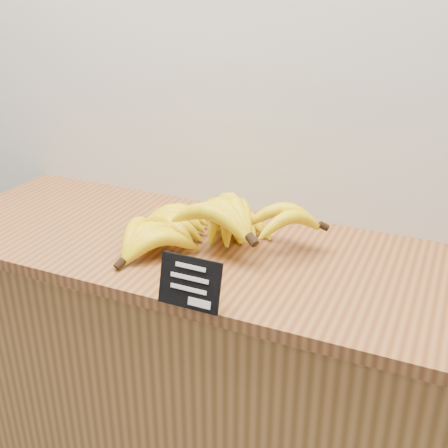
% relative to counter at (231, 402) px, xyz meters
% --- Properties ---
extents(counter, '(1.50, 0.50, 0.90)m').
position_rel_counter_xyz_m(counter, '(0.00, 0.00, 0.00)').
color(counter, '#A16D34').
rests_on(counter, ground).
extents(counter_top, '(1.58, 0.54, 0.03)m').
position_rel_counter_xyz_m(counter_top, '(0.00, 0.00, 0.47)').
color(counter_top, '#93592D').
rests_on(counter_top, counter).
extents(chalkboard_sign, '(0.13, 0.03, 0.10)m').
position_rel_counter_xyz_m(chalkboard_sign, '(0.02, -0.26, 0.53)').
color(chalkboard_sign, black).
rests_on(chalkboard_sign, counter_top).
extents(banana_pile, '(0.52, 0.39, 0.13)m').
position_rel_counter_xyz_m(banana_pile, '(-0.07, 0.00, 0.54)').
color(banana_pile, yellow).
rests_on(banana_pile, counter_top).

